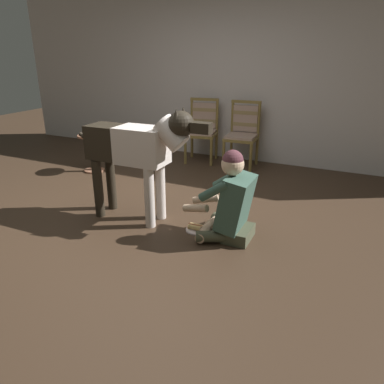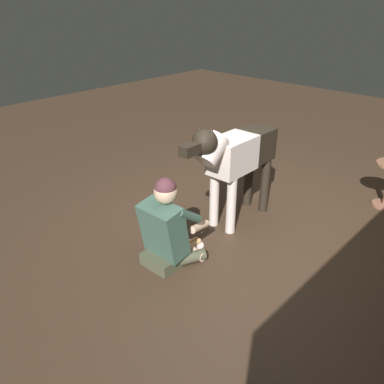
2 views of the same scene
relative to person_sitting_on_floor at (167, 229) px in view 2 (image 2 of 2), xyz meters
name	(u,v)px [view 2 (image 2 of 2)]	position (x,y,z in m)	size (l,w,h in m)	color
ground_plane	(245,222)	(-1.09, 0.11, -0.36)	(13.99, 13.99, 0.00)	#3F2D1F
person_sitting_on_floor	(167,229)	(0.00, 0.00, 0.00)	(0.66, 0.58, 0.87)	#494B36
large_dog	(236,156)	(-1.01, -0.02, 0.42)	(1.52, 0.34, 1.21)	silver
hot_dog_on_plate	(192,244)	(-0.34, -0.01, -0.33)	(0.23, 0.23, 0.06)	silver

